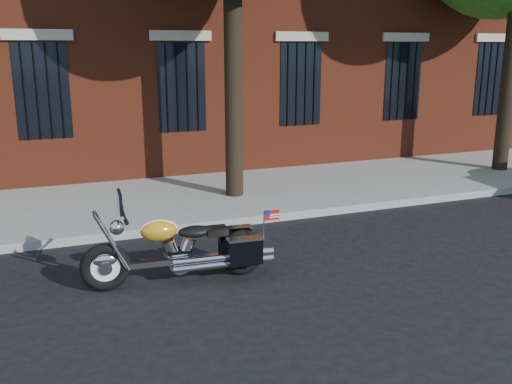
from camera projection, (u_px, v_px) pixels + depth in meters
name	position (u px, v px, depth m)	size (l,w,h in m)	color
ground	(265.00, 250.00, 9.00)	(120.00, 120.00, 0.00)	black
curb	(236.00, 221.00, 10.22)	(40.00, 0.16, 0.15)	gray
sidewalk	(206.00, 196.00, 11.92)	(40.00, 3.60, 0.15)	gray
motorcycle	(186.00, 250.00, 7.68)	(2.60, 0.83, 1.32)	black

